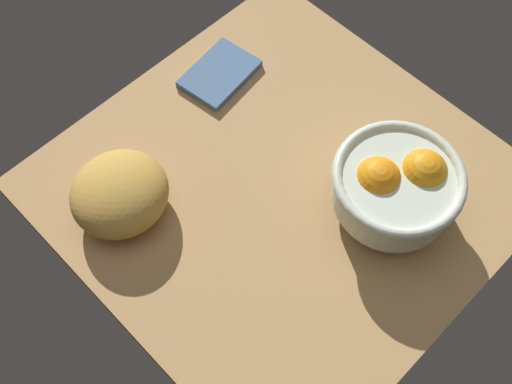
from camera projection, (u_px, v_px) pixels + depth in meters
ground_plane at (281, 190)px, 107.60cm from camera, size 66.67×67.56×3.00cm
fruit_bowl at (396, 186)px, 98.46cm from camera, size 20.17×20.17×11.83cm
bread_loaf at (120, 194)px, 100.63cm from camera, size 17.38×16.84×8.66cm
napkin_folded at (220, 74)px, 116.61cm from camera, size 14.48×11.07×1.36cm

